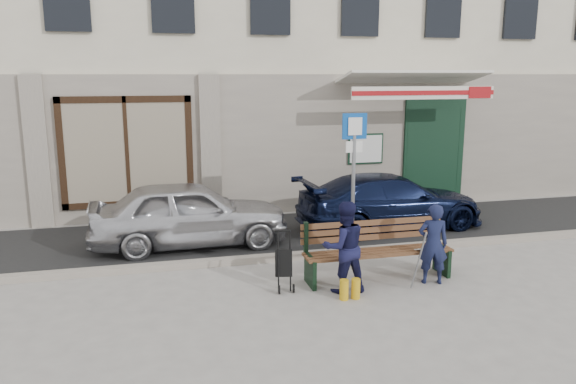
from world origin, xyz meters
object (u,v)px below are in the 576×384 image
object	(u,v)px
car_silver	(190,213)
woman	(344,247)
man	(433,244)
stroller	(284,264)
bench	(375,252)
parking_sign	(354,160)
car_navy	(390,201)

from	to	relation	value
car_silver	woman	xyz separation A→B (m)	(2.06, -2.89, 0.06)
man	woman	distance (m)	1.45
car_silver	stroller	bearing A→B (deg)	-156.61
woman	stroller	distance (m)	0.95
bench	stroller	distance (m)	1.51
man	woman	world-z (taller)	woman
bench	woman	world-z (taller)	woman
bench	woman	xyz separation A→B (m)	(-0.65, -0.36, 0.24)
parking_sign	man	size ratio (longest dim) A/B	1.98
bench	woman	size ratio (longest dim) A/B	1.73
bench	woman	distance (m)	0.78
man	woman	xyz separation A→B (m)	(-1.45, 0.01, 0.06)
bench	stroller	bearing A→B (deg)	-177.73
car_silver	woman	size ratio (longest dim) A/B	2.66
car_navy	parking_sign	bearing A→B (deg)	127.23
car_silver	man	xyz separation A→B (m)	(3.51, -2.90, 0.01)
car_silver	woman	world-z (taller)	woman
parking_sign	woman	world-z (taller)	parking_sign
parking_sign	man	xyz separation A→B (m)	(0.57, -2.03, -1.04)
parking_sign	woman	xyz separation A→B (m)	(-0.88, -2.02, -0.98)
car_navy	parking_sign	size ratio (longest dim) A/B	1.59
parking_sign	stroller	size ratio (longest dim) A/B	2.82
woman	bench	bearing A→B (deg)	-154.31
woman	stroller	size ratio (longest dim) A/B	1.56
car_silver	bench	size ratio (longest dim) A/B	1.54
car_silver	woman	bearing A→B (deg)	-146.13
car_navy	parking_sign	distance (m)	2.00
man	stroller	xyz separation A→B (m)	(-2.30, 0.31, -0.24)
car_silver	stroller	xyz separation A→B (m)	(1.21, -2.59, -0.24)
car_navy	woman	size ratio (longest dim) A/B	2.87
car_silver	stroller	size ratio (longest dim) A/B	4.14
car_silver	woman	distance (m)	3.55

